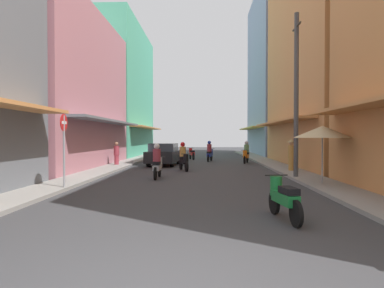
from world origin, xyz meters
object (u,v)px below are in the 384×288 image
pedestrian_far (291,154)px  vendor_umbrella (322,132)px  motorbike_blue (210,152)px  motorbike_green (283,197)px  motorbike_red (192,153)px  motorbike_silver (157,163)px  parked_car (164,154)px  motorbike_black (183,158)px  utility_pole (296,95)px  motorbike_orange (246,153)px  pedestrian_crossing (117,154)px  street_sign_no_entry (64,141)px

pedestrian_far → vendor_umbrella: vendor_umbrella is taller
motorbike_blue → motorbike_green: size_ratio=0.99×
motorbike_red → motorbike_silver: bearing=-94.4°
motorbike_red → parked_car: 6.23m
motorbike_red → motorbike_black: size_ratio=1.02×
motorbike_red → motorbike_blue: bearing=-56.0°
utility_pole → parked_car: bearing=132.6°
motorbike_orange → parked_car: size_ratio=0.42×
motorbike_blue → utility_pole: utility_pole is taller
motorbike_orange → motorbike_green: bearing=-93.9°
pedestrian_crossing → utility_pole: size_ratio=0.21×
vendor_umbrella → motorbike_silver: bearing=160.7°
street_sign_no_entry → motorbike_black: bearing=63.2°
motorbike_red → parked_car: size_ratio=0.42×
motorbike_black → pedestrian_far: pedestrian_far is taller
pedestrian_crossing → vendor_umbrella: vendor_umbrella is taller
motorbike_red → utility_pole: size_ratio=0.24×
motorbike_orange → vendor_umbrella: vendor_umbrella is taller
motorbike_blue → vendor_umbrella: size_ratio=0.79×
vendor_umbrella → street_sign_no_entry: street_sign_no_entry is taller
motorbike_blue → motorbike_red: size_ratio=1.01×
motorbike_silver → motorbike_black: same height
motorbike_black → utility_pole: size_ratio=0.24×
pedestrian_crossing → motorbike_orange: bearing=18.9°
motorbike_red → pedestrian_crossing: 8.22m
motorbike_green → motorbike_red: bearing=97.8°
motorbike_red → parked_car: parked_car is taller
motorbike_silver → motorbike_red: bearing=85.6°
motorbike_blue → street_sign_no_entry: bearing=-109.7°
motorbike_black → parked_car: 3.78m
motorbike_orange → motorbike_blue: size_ratio=0.99×
parked_car → utility_pole: bearing=-47.4°
motorbike_silver → pedestrian_far: pedestrian_far is taller
pedestrian_far → street_sign_no_entry: street_sign_no_entry is taller
motorbike_silver → utility_pole: size_ratio=0.25×
motorbike_blue → motorbike_red: 2.63m
pedestrian_far → utility_pole: bearing=-100.0°
motorbike_red → pedestrian_crossing: size_ratio=1.14×
motorbike_green → pedestrian_far: 10.71m
motorbike_orange → vendor_umbrella: 11.69m
pedestrian_crossing → pedestrian_far: bearing=-19.6°
motorbike_silver → motorbike_black: 3.83m
motorbike_orange → motorbike_green: size_ratio=0.98×
motorbike_silver → pedestrian_far: 7.16m
vendor_umbrella → pedestrian_crossing: bearing=139.2°
parked_car → motorbike_silver: bearing=-85.5°
motorbike_silver → vendor_umbrella: vendor_umbrella is taller
parked_car → vendor_umbrella: size_ratio=1.85×
motorbike_silver → utility_pole: utility_pole is taller
motorbike_black → pedestrian_crossing: size_ratio=1.13×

